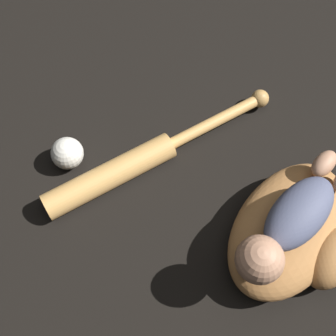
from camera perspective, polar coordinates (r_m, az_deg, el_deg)
name	(u,v)px	position (r m, az deg, el deg)	size (l,w,h in m)	color
ground_plane	(267,258)	(1.03, 11.97, -10.65)	(6.00, 6.00, 0.00)	black
baseball_glove	(296,233)	(1.00, 15.30, -7.66)	(0.39, 0.33, 0.10)	#A8703D
baby_figure	(291,223)	(0.91, 14.73, -6.51)	(0.34, 0.17, 0.09)	#4C516B
baseball_bat	(134,163)	(1.06, -4.13, 0.62)	(0.59, 0.06, 0.06)	tan
baseball	(67,153)	(1.09, -12.18, 1.77)	(0.07, 0.07, 0.07)	silver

